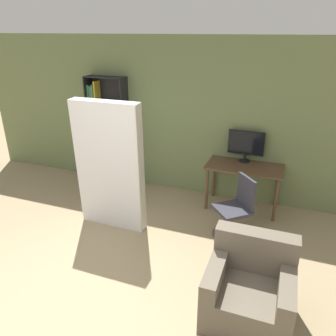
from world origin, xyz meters
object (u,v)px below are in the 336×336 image
(mattress_near, at_px, (110,167))
(office_chair, at_px, (235,213))
(monitor, at_px, (246,144))
(armchair, at_px, (250,288))
(bookshelf, at_px, (106,133))

(mattress_near, bearing_deg, office_chair, 11.14)
(monitor, xyz_separation_m, mattress_near, (-1.71, -1.40, -0.10))
(office_chair, bearing_deg, mattress_near, -168.86)
(mattress_near, bearing_deg, monitor, 39.23)
(monitor, relative_size, armchair, 0.68)
(office_chair, height_order, bookshelf, bookshelf)
(bookshelf, bearing_deg, mattress_near, -57.47)
(bookshelf, bearing_deg, monitor, -0.06)
(office_chair, distance_m, armchair, 1.42)
(monitor, distance_m, bookshelf, 2.61)
(bookshelf, relative_size, mattress_near, 1.05)
(monitor, height_order, mattress_near, mattress_near)
(monitor, distance_m, armchair, 2.56)
(office_chair, xyz_separation_m, bookshelf, (-2.67, 1.05, 0.60))
(office_chair, height_order, mattress_near, mattress_near)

